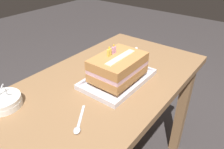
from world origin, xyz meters
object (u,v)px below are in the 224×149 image
at_px(birthday_cake, 118,67).
at_px(serving_spoon_near_tray, 136,50).
at_px(bowl_stack, 3,101).
at_px(foil_tray, 118,80).
at_px(serving_spoon_by_bowls, 78,127).

height_order(birthday_cake, serving_spoon_near_tray, birthday_cake).
bearing_deg(bowl_stack, foil_tray, -30.81).
bearing_deg(serving_spoon_by_bowls, birthday_cake, 11.80).
bearing_deg(serving_spoon_near_tray, birthday_cake, -161.57).
bearing_deg(foil_tray, birthday_cake, 90.00).
xyz_separation_m(foil_tray, bowl_stack, (-0.42, 0.25, 0.01)).
bearing_deg(serving_spoon_near_tray, bowl_stack, 169.73).
xyz_separation_m(foil_tray, serving_spoon_by_bowls, (-0.33, -0.07, -0.00)).
xyz_separation_m(bowl_stack, serving_spoon_by_bowls, (0.10, -0.32, -0.02)).
bearing_deg(bowl_stack, birthday_cake, -30.81).
relative_size(foil_tray, serving_spoon_by_bowls, 2.51).
bearing_deg(birthday_cake, serving_spoon_by_bowls, -168.20).
bearing_deg(bowl_stack, serving_spoon_near_tray, -10.27).
distance_m(bowl_stack, serving_spoon_near_tray, 0.78).
xyz_separation_m(foil_tray, serving_spoon_near_tray, (0.34, 0.11, -0.00)).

